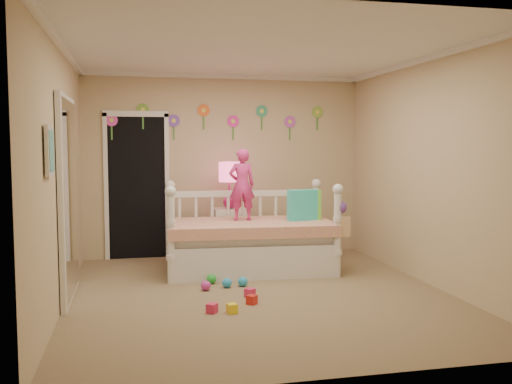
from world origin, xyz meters
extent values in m
cube|color=#7F684C|center=(0.00, 0.00, 0.00)|extent=(4.00, 4.50, 0.01)
cube|color=white|center=(0.00, 0.00, 2.60)|extent=(4.00, 4.50, 0.01)
cube|color=tan|center=(0.00, 2.25, 1.30)|extent=(4.00, 0.01, 2.60)
cube|color=tan|center=(-2.00, 0.00, 1.30)|extent=(0.01, 4.50, 2.60)
cube|color=tan|center=(2.00, 0.00, 1.30)|extent=(0.01, 4.50, 2.60)
cube|color=#29BFCE|center=(0.82, 1.06, 0.83)|extent=(0.41, 0.21, 0.39)
cube|color=#76E847|center=(0.85, 1.10, 0.83)|extent=(0.42, 0.17, 0.39)
imported|color=#DF3289|center=(0.05, 1.21, 1.09)|extent=(0.33, 0.22, 0.91)
cube|color=white|center=(-0.01, 1.83, 0.36)|extent=(0.44, 0.34, 0.72)
sphere|color=#CF1B77|center=(-0.01, 1.83, 0.81)|extent=(0.18, 0.18, 0.18)
cylinder|color=#CF1B77|center=(-0.01, 1.83, 1.00)|extent=(0.03, 0.03, 0.37)
cylinder|color=#EB4677|center=(-0.01, 1.83, 1.23)|extent=(0.29, 0.29, 0.27)
cube|color=black|center=(-1.25, 2.23, 1.03)|extent=(0.90, 0.04, 2.07)
cube|color=white|center=(-1.96, 0.30, 1.05)|extent=(0.07, 1.30, 2.10)
cube|color=white|center=(-1.97, -0.90, 1.55)|extent=(0.05, 0.34, 0.42)
camera|label=1|loc=(-1.30, -5.77, 1.60)|focal=39.31mm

